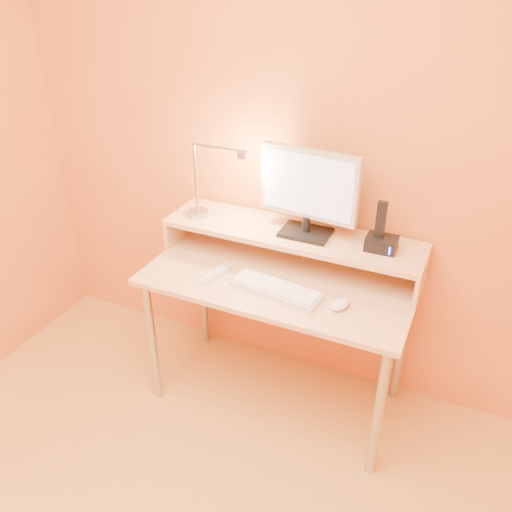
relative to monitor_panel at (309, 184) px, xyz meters
The scene contains 25 objects.
wall_back 0.22m from the monitor_panel, 112.31° to the left, with size 3.00×0.04×2.50m, color orange.
desk_leg_fl 1.07m from the monitor_panel, 146.34° to the right, with size 0.04×0.04×0.69m, color #A7A7AE.
desk_leg_fr 1.00m from the monitor_panel, 40.25° to the right, with size 0.04×0.04×0.69m, color #A7A7AE.
desk_leg_bl 0.99m from the monitor_panel, behind, with size 0.04×0.04×0.69m, color #A7A7AE.
desk_leg_br 0.91m from the monitor_panel, 10.53° to the left, with size 0.04×0.04×0.69m, color #A7A7AE.
desk_lower 0.45m from the monitor_panel, 112.31° to the right, with size 1.20×0.60×0.03m, color tan.
shelf_riser_left 0.74m from the monitor_panel, behind, with size 0.02×0.30×0.14m, color tan.
shelf_riser_right 0.62m from the monitor_panel, ahead, with size 0.02×0.30×0.14m, color tan.
desk_shelf 0.26m from the monitor_panel, behind, with size 1.20×0.30×0.03m, color tan.
monitor_foot 0.23m from the monitor_panel, 90.00° to the right, with size 0.22×0.16×0.02m, color black.
monitor_neck 0.19m from the monitor_panel, 90.00° to the right, with size 0.04×0.04×0.07m, color black.
monitor_panel is the anchor object (origin of this frame).
monitor_back 0.02m from the monitor_panel, 90.00° to the left, with size 0.41×0.01×0.26m, color black.
monitor_screen 0.02m from the monitor_panel, 90.00° to the right, with size 0.41×0.00×0.27m, color silver.
lamp_base 0.59m from the monitor_panel, behind, with size 0.10×0.10×0.03m, color #A7A7AE.
lamp_post 0.54m from the monitor_panel, behind, with size 0.01×0.01×0.33m, color #A7A7AE.
lamp_arm 0.44m from the monitor_panel, behind, with size 0.01×0.01×0.24m, color #A7A7AE.
lamp_head 0.32m from the monitor_panel, behind, with size 0.04×0.04×0.03m, color #A7A7AE.
lamp_bulb 0.31m from the monitor_panel, behind, with size 0.03×0.03×0.00m, color #FFEAC6.
phone_dock 0.40m from the monitor_panel, ahead, with size 0.13×0.10×0.06m, color black.
phone_handset 0.34m from the monitor_panel, ahead, with size 0.04×0.03×0.16m, color black.
phone_led 0.44m from the monitor_panel, ahead, with size 0.01×0.00×0.04m, color #1426FF.
keyboard 0.47m from the monitor_panel, 96.79° to the right, with size 0.40×0.13×0.02m, color silver.
mouse 0.53m from the monitor_panel, 47.34° to the right, with size 0.06×0.10×0.03m, color silver.
remote_control 0.57m from the monitor_panel, 141.18° to the right, with size 0.05×0.18×0.02m, color silver.
Camera 1 is at (0.73, -0.67, 1.98)m, focal length 36.98 mm.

